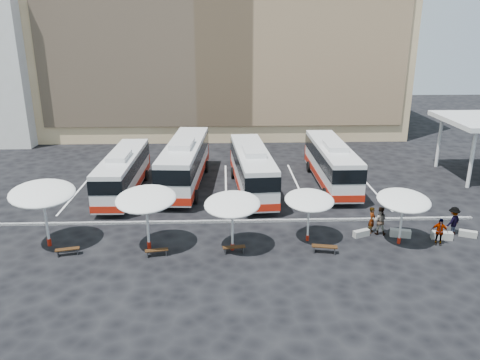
{
  "coord_description": "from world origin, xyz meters",
  "views": [
    {
      "loc": [
        -0.13,
        -28.85,
        12.83
      ],
      "look_at": [
        1.0,
        3.0,
        2.2
      ],
      "focal_mm": 35.0,
      "sensor_mm": 36.0,
      "label": 1
    }
  ],
  "objects_px": {
    "sunshade_4": "(404,201)",
    "conc_bench_0": "(361,233)",
    "sunshade_0": "(42,194)",
    "passenger_0": "(372,220)",
    "sunshade_3": "(309,200)",
    "wood_bench_3": "(324,248)",
    "bus_3": "(331,162)",
    "bus_0": "(123,172)",
    "wood_bench_1": "(157,251)",
    "conc_bench_1": "(400,233)",
    "bus_2": "(252,168)",
    "wood_bench_2": "(234,248)",
    "conc_bench_2": "(442,235)",
    "conc_bench_3": "(468,234)",
    "sunshade_1": "(146,199)",
    "passenger_3": "(453,221)",
    "passenger_2": "(439,232)",
    "bus_1": "(185,161)",
    "wood_bench_0": "(67,250)",
    "sunshade_2": "(232,204)"
  },
  "relations": [
    {
      "from": "bus_0",
      "to": "sunshade_2",
      "type": "xyz_separation_m",
      "value": [
        8.42,
        -10.24,
        1.13
      ]
    },
    {
      "from": "bus_0",
      "to": "sunshade_0",
      "type": "bearing_deg",
      "value": -105.56
    },
    {
      "from": "sunshade_2",
      "to": "sunshade_4",
      "type": "xyz_separation_m",
      "value": [
        10.27,
        0.51,
        -0.1
      ]
    },
    {
      "from": "bus_1",
      "to": "conc_bench_3",
      "type": "height_order",
      "value": "bus_1"
    },
    {
      "from": "conc_bench_0",
      "to": "passenger_0",
      "type": "bearing_deg",
      "value": 35.9
    },
    {
      "from": "bus_3",
      "to": "sunshade_2",
      "type": "distance_m",
      "value": 14.74
    },
    {
      "from": "passenger_0",
      "to": "sunshade_3",
      "type": "bearing_deg",
      "value": 138.87
    },
    {
      "from": "sunshade_4",
      "to": "conc_bench_0",
      "type": "relative_size",
      "value": 3.01
    },
    {
      "from": "wood_bench_3",
      "to": "sunshade_3",
      "type": "bearing_deg",
      "value": 112.51
    },
    {
      "from": "conc_bench_2",
      "to": "wood_bench_2",
      "type": "bearing_deg",
      "value": -173.79
    },
    {
      "from": "sunshade_1",
      "to": "passenger_0",
      "type": "relative_size",
      "value": 2.32
    },
    {
      "from": "sunshade_1",
      "to": "wood_bench_2",
      "type": "height_order",
      "value": "sunshade_1"
    },
    {
      "from": "passenger_2",
      "to": "conc_bench_1",
      "type": "bearing_deg",
      "value": 166.78
    },
    {
      "from": "conc_bench_1",
      "to": "conc_bench_2",
      "type": "height_order",
      "value": "conc_bench_2"
    },
    {
      "from": "wood_bench_0",
      "to": "passenger_2",
      "type": "height_order",
      "value": "passenger_2"
    },
    {
      "from": "conc_bench_1",
      "to": "sunshade_4",
      "type": "bearing_deg",
      "value": -114.3
    },
    {
      "from": "bus_3",
      "to": "passenger_2",
      "type": "bearing_deg",
      "value": -70.51
    },
    {
      "from": "conc_bench_0",
      "to": "sunshade_3",
      "type": "bearing_deg",
      "value": -172.24
    },
    {
      "from": "bus_1",
      "to": "bus_0",
      "type": "bearing_deg",
      "value": -154.78
    },
    {
      "from": "bus_0",
      "to": "bus_2",
      "type": "bearing_deg",
      "value": 2.11
    },
    {
      "from": "wood_bench_3",
      "to": "passenger_2",
      "type": "relative_size",
      "value": 0.9
    },
    {
      "from": "bus_3",
      "to": "sunshade_4",
      "type": "xyz_separation_m",
      "value": [
        1.74,
        -11.47,
        0.91
      ]
    },
    {
      "from": "bus_0",
      "to": "sunshade_0",
      "type": "xyz_separation_m",
      "value": [
        -2.74,
        -9.26,
        1.58
      ]
    },
    {
      "from": "bus_0",
      "to": "bus_3",
      "type": "distance_m",
      "value": 17.03
    },
    {
      "from": "wood_bench_2",
      "to": "passenger_3",
      "type": "distance_m",
      "value": 14.15
    },
    {
      "from": "sunshade_3",
      "to": "wood_bench_2",
      "type": "relative_size",
      "value": 2.3
    },
    {
      "from": "conc_bench_2",
      "to": "conc_bench_3",
      "type": "xyz_separation_m",
      "value": [
        1.82,
        0.28,
        -0.04
      ]
    },
    {
      "from": "bus_0",
      "to": "sunshade_3",
      "type": "distance_m",
      "value": 16.01
    },
    {
      "from": "sunshade_3",
      "to": "passenger_3",
      "type": "xyz_separation_m",
      "value": [
        9.36,
        0.53,
        -1.74
      ]
    },
    {
      "from": "wood_bench_1",
      "to": "wood_bench_3",
      "type": "distance_m",
      "value": 9.84
    },
    {
      "from": "passenger_3",
      "to": "conc_bench_2",
      "type": "bearing_deg",
      "value": 2.74
    },
    {
      "from": "sunshade_3",
      "to": "wood_bench_0",
      "type": "relative_size",
      "value": 2.25
    },
    {
      "from": "sunshade_2",
      "to": "passenger_0",
      "type": "height_order",
      "value": "sunshade_2"
    },
    {
      "from": "sunshade_4",
      "to": "conc_bench_1",
      "type": "distance_m",
      "value": 2.79
    },
    {
      "from": "bus_3",
      "to": "wood_bench_2",
      "type": "relative_size",
      "value": 8.61
    },
    {
      "from": "wood_bench_1",
      "to": "conc_bench_1",
      "type": "height_order",
      "value": "conc_bench_1"
    },
    {
      "from": "sunshade_0",
      "to": "conc_bench_0",
      "type": "relative_size",
      "value": 4.55
    },
    {
      "from": "conc_bench_1",
      "to": "bus_0",
      "type": "bearing_deg",
      "value": 155.33
    },
    {
      "from": "bus_2",
      "to": "bus_0",
      "type": "bearing_deg",
      "value": 177.4
    },
    {
      "from": "wood_bench_3",
      "to": "bus_3",
      "type": "bearing_deg",
      "value": 76.1
    },
    {
      "from": "bus_3",
      "to": "wood_bench_1",
      "type": "height_order",
      "value": "bus_3"
    },
    {
      "from": "bus_1",
      "to": "passenger_0",
      "type": "xyz_separation_m",
      "value": [
        12.73,
        -9.89,
        -1.2
      ]
    },
    {
      "from": "sunshade_3",
      "to": "passenger_0",
      "type": "bearing_deg",
      "value": 13.8
    },
    {
      "from": "wood_bench_2",
      "to": "passenger_2",
      "type": "xyz_separation_m",
      "value": [
        12.52,
        0.67,
        0.54
      ]
    },
    {
      "from": "sunshade_4",
      "to": "conc_bench_2",
      "type": "xyz_separation_m",
      "value": [
        2.91,
        0.52,
        -2.59
      ]
    },
    {
      "from": "sunshade_2",
      "to": "passenger_2",
      "type": "height_order",
      "value": "sunshade_2"
    },
    {
      "from": "sunshade_1",
      "to": "bus_0",
      "type": "bearing_deg",
      "value": 109.05
    },
    {
      "from": "sunshade_3",
      "to": "wood_bench_0",
      "type": "bearing_deg",
      "value": -174.22
    },
    {
      "from": "bus_1",
      "to": "wood_bench_0",
      "type": "bearing_deg",
      "value": -111.61
    },
    {
      "from": "bus_0",
      "to": "conc_bench_3",
      "type": "distance_m",
      "value": 25.11
    }
  ]
}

